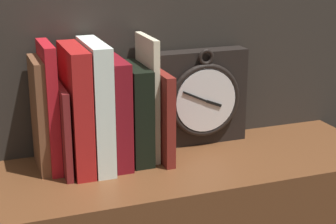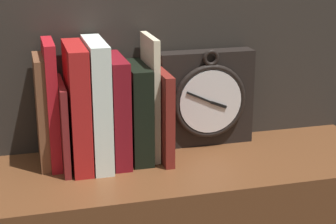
# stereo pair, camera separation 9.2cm
# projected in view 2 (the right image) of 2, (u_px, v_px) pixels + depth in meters

# --- Properties ---
(clock) EXTENTS (0.21, 0.06, 0.21)m
(clock) POSITION_uv_depth(u_px,v_px,m) (206.00, 98.00, 1.21)
(clock) COLOR black
(clock) RESTS_ON bookshelf
(book_slot0_brown) EXTENTS (0.02, 0.11, 0.22)m
(book_slot0_brown) POSITION_uv_depth(u_px,v_px,m) (42.00, 112.00, 1.10)
(book_slot0_brown) COLOR brown
(book_slot0_brown) RESTS_ON bookshelf
(book_slot1_red) EXTENTS (0.02, 0.12, 0.25)m
(book_slot1_red) POSITION_uv_depth(u_px,v_px,m) (52.00, 104.00, 1.09)
(book_slot1_red) COLOR red
(book_slot1_red) RESTS_ON bookshelf
(book_slot2_maroon) EXTENTS (0.01, 0.15, 0.17)m
(book_slot2_maroon) POSITION_uv_depth(u_px,v_px,m) (63.00, 125.00, 1.09)
(book_slot2_maroon) COLOR maroon
(book_slot2_maroon) RESTS_ON bookshelf
(book_slot3_red) EXTENTS (0.04, 0.15, 0.24)m
(book_slot3_red) POSITION_uv_depth(u_px,v_px,m) (77.00, 107.00, 1.09)
(book_slot3_red) COLOR #AD1D1C
(book_slot3_red) RESTS_ON bookshelf
(book_slot4_white) EXTENTS (0.04, 0.16, 0.25)m
(book_slot4_white) POSITION_uv_depth(u_px,v_px,m) (97.00, 104.00, 1.10)
(book_slot4_white) COLOR white
(book_slot4_white) RESTS_ON bookshelf
(book_slot5_maroon) EXTENTS (0.03, 0.14, 0.21)m
(book_slot5_maroon) POSITION_uv_depth(u_px,v_px,m) (117.00, 110.00, 1.12)
(book_slot5_maroon) COLOR maroon
(book_slot5_maroon) RESTS_ON bookshelf
(book_slot6_black) EXTENTS (0.04, 0.13, 0.19)m
(book_slot6_black) POSITION_uv_depth(u_px,v_px,m) (137.00, 112.00, 1.14)
(book_slot6_black) COLOR black
(book_slot6_black) RESTS_ON bookshelf
(book_slot7_cream) EXTENTS (0.01, 0.12, 0.25)m
(book_slot7_cream) POSITION_uv_depth(u_px,v_px,m) (150.00, 97.00, 1.14)
(book_slot7_cream) COLOR beige
(book_slot7_cream) RESTS_ON bookshelf
(book_slot8_maroon) EXTENTS (0.02, 0.15, 0.18)m
(book_slot8_maroon) POSITION_uv_depth(u_px,v_px,m) (161.00, 114.00, 1.14)
(book_slot8_maroon) COLOR maroon
(book_slot8_maroon) RESTS_ON bookshelf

